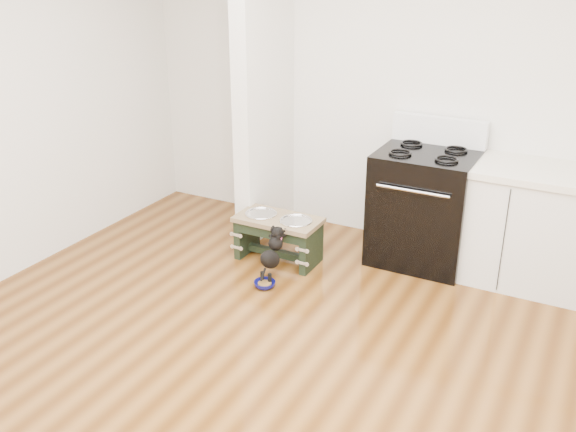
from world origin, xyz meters
name	(u,v)px	position (x,y,z in m)	size (l,w,h in m)	color
ground	(263,400)	(0.00, 0.00, 0.00)	(5.00, 5.00, 0.00)	#4E2B0E
room_shell	(258,124)	(0.00, 0.00, 1.62)	(5.00, 5.00, 5.00)	silver
partition_wall	(264,81)	(-1.18, 2.10, 1.35)	(0.15, 0.80, 2.70)	silver
oven_range	(424,205)	(0.25, 2.16, 0.48)	(0.76, 0.69, 1.14)	black
cabinet_run	(553,231)	(1.23, 2.18, 0.45)	(1.24, 0.64, 0.91)	silver
dog_feeder	(278,230)	(-0.78, 1.60, 0.27)	(0.69, 0.37, 0.39)	black
puppy	(272,253)	(-0.65, 1.28, 0.23)	(0.12, 0.35, 0.42)	black
floor_bowl	(265,284)	(-0.64, 1.14, 0.03)	(0.18, 0.18, 0.05)	#0D0D5E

